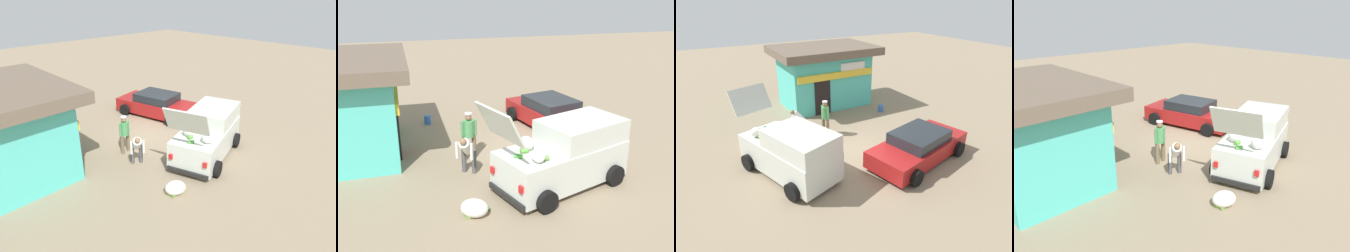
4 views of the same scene
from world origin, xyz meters
TOP-DOWN VIEW (x-y plane):
  - ground_plane at (0.00, 0.00)m, footprint 60.00×60.00m
  - storefront_bar at (1.43, 6.07)m, footprint 5.71×4.06m
  - delivery_van at (-2.91, -0.20)m, footprint 3.05×4.70m
  - parked_sedan at (1.86, -1.66)m, footprint 4.73×2.98m
  - vendor_standing at (-0.37, 2.23)m, footprint 0.39×0.56m
  - customer_bending at (-1.55, 2.53)m, footprint 0.72×0.68m
  - unloaded_banana_pile at (-3.92, 2.79)m, footprint 0.84×0.92m
  - paint_bucket at (3.63, 3.30)m, footprint 0.29×0.29m

SIDE VIEW (x-z plane):
  - ground_plane at x=0.00m, z-range 0.00..0.00m
  - paint_bucket at x=3.63m, z-range 0.00..0.38m
  - unloaded_banana_pile at x=-3.92m, z-range -0.01..0.47m
  - parked_sedan at x=1.86m, z-range -0.03..1.23m
  - customer_bending at x=-1.55m, z-range 0.14..1.50m
  - vendor_standing at x=-0.37m, z-range 0.12..1.79m
  - delivery_van at x=-2.91m, z-range -0.47..2.39m
  - storefront_bar at x=1.43m, z-range 0.10..3.52m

